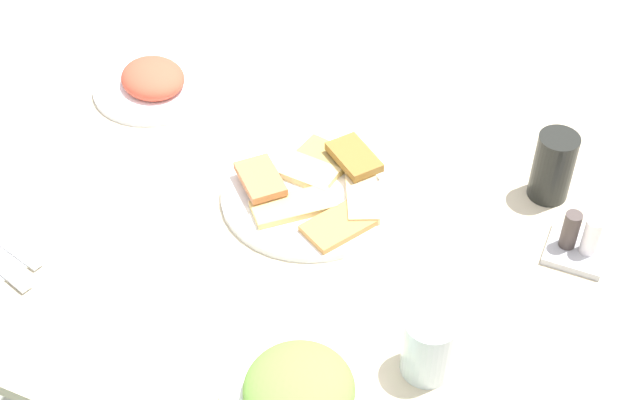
% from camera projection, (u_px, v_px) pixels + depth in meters
% --- Properties ---
extents(dining_table, '(1.18, 0.92, 0.75)m').
position_uv_depth(dining_table, '(326.00, 257.00, 1.51)').
color(dining_table, beige).
rests_on(dining_table, ground_plane).
extents(pide_platter, '(0.30, 0.30, 0.04)m').
position_uv_depth(pide_platter, '(315.00, 191.00, 1.49)').
color(pide_platter, white).
rests_on(pide_platter, dining_table).
extents(salad_plate_greens, '(0.23, 0.23, 0.05)m').
position_uv_depth(salad_plate_greens, '(153.00, 82.00, 1.70)').
color(salad_plate_greens, white).
rests_on(salad_plate_greens, dining_table).
extents(salad_plate_rice, '(0.21, 0.21, 0.06)m').
position_uv_depth(salad_plate_rice, '(299.00, 391.00, 1.20)').
color(salad_plate_rice, white).
rests_on(salad_plate_rice, dining_table).
extents(soda_can, '(0.09, 0.09, 0.12)m').
position_uv_depth(soda_can, '(553.00, 167.00, 1.46)').
color(soda_can, black).
rests_on(soda_can, dining_table).
extents(drinking_glass, '(0.07, 0.07, 0.10)m').
position_uv_depth(drinking_glass, '(429.00, 345.00, 1.22)').
color(drinking_glass, silver).
rests_on(drinking_glass, dining_table).
extents(fork, '(0.16, 0.06, 0.00)m').
position_uv_depth(fork, '(4.00, 242.00, 1.42)').
color(fork, silver).
rests_on(fork, paper_napkin).
extents(condiment_caddy, '(0.09, 0.09, 0.08)m').
position_uv_depth(condiment_caddy, '(578.00, 242.00, 1.39)').
color(condiment_caddy, '#B2B2B7').
rests_on(condiment_caddy, dining_table).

